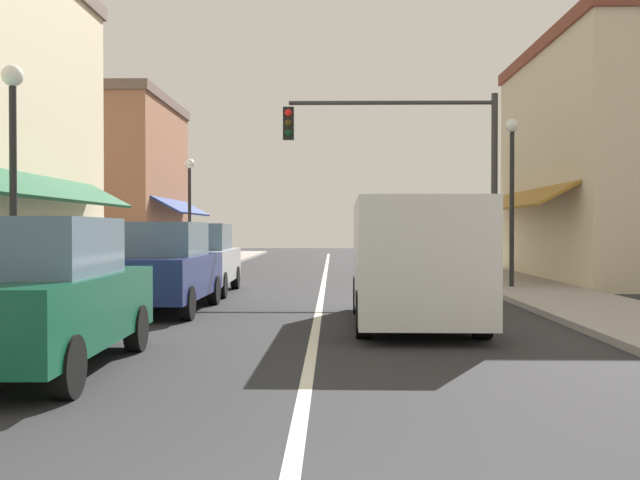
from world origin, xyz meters
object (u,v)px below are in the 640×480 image
Objects in this scene: parked_car_third_left at (198,259)px; street_lamp_right_mid at (512,174)px; street_lamp_left_near at (13,148)px; street_lamp_left_far at (189,195)px; parked_car_second_left at (162,267)px; traffic_signal_mast_arm at (417,152)px; parked_car_nearest_left at (37,295)px; van_in_lane at (413,258)px.

street_lamp_right_mid reaches higher than parked_car_third_left.
street_lamp_right_mid is at bearing 35.95° from street_lamp_left_near.
street_lamp_left_near is 1.04× the size of street_lamp_left_far.
parked_car_second_left is 0.69× the size of traffic_signal_mast_arm.
street_lamp_left_far is (-1.87, 12.20, 2.00)m from parked_car_second_left.
street_lamp_left_near is at bearing 115.82° from parked_car_nearest_left.
traffic_signal_mast_arm is 1.38× the size of street_lamp_left_near.
street_lamp_right_mid reaches higher than parked_car_nearest_left.
parked_car_nearest_left is 0.69× the size of traffic_signal_mast_arm.
street_lamp_right_mid is (8.15, 0.87, 2.20)m from parked_car_third_left.
parked_car_third_left is at bearing -173.92° from street_lamp_right_mid.
street_lamp_left_far is at bearing 101.56° from parked_car_third_left.
parked_car_second_left is 4.09m from parked_car_third_left.
parked_car_second_left is 3.66m from street_lamp_left_near.
parked_car_nearest_left is at bearing -89.38° from parked_car_second_left.
street_lamp_left_near reaches higher than parked_car_nearest_left.
parked_car_third_left is (-0.05, 4.09, 0.00)m from parked_car_second_left.
parked_car_nearest_left is at bearing -62.71° from street_lamp_left_near.
street_lamp_left_far is at bearing 144.00° from street_lamp_right_mid.
traffic_signal_mast_arm is at bearing 18.03° from parked_car_third_left.
street_lamp_left_far reaches higher than parked_car_third_left.
traffic_signal_mast_arm is 1.43× the size of street_lamp_left_far.
parked_car_nearest_left is 0.99× the size of street_lamp_left_far.
street_lamp_left_near is 12.38m from street_lamp_right_mid.
van_in_lane is 1.24× the size of street_lamp_left_far.
van_in_lane is at bearing -20.23° from parked_car_second_left.
traffic_signal_mast_arm is at bearing -38.72° from street_lamp_left_far.
van_in_lane is 7.80m from street_lamp_right_mid.
street_lamp_left_near is (-7.66, -8.40, -0.80)m from traffic_signal_mast_arm.
parked_car_nearest_left is 4.68m from street_lamp_left_near.
street_lamp_left_near is at bearing -174.94° from van_in_lane.
parked_car_third_left is 0.79× the size of van_in_lane.
parked_car_third_left is (-0.04, 10.11, 0.00)m from parked_car_nearest_left.
street_lamp_left_near is (-1.92, -2.30, 2.09)m from parked_car_second_left.
street_lamp_right_mid is at bearing 32.16° from parked_car_second_left.
parked_car_second_left is 0.79× the size of van_in_lane.
traffic_signal_mast_arm reaches higher than parked_car_third_left.
van_in_lane is at bearing -116.28° from street_lamp_right_mid.
parked_car_second_left is at bearing 88.49° from parked_car_nearest_left.
street_lamp_left_far is at bearing 116.14° from van_in_lane.
street_lamp_left_near is (-1.87, -6.40, 2.09)m from parked_car_third_left.
parked_car_second_left is 0.98× the size of street_lamp_left_far.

